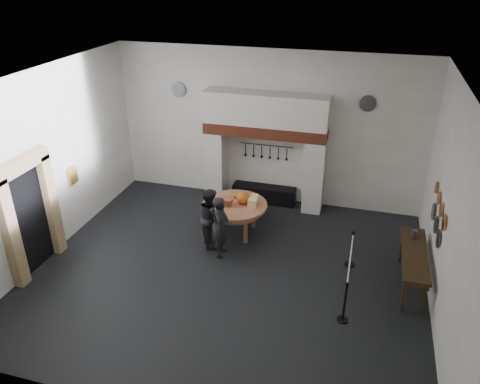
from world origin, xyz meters
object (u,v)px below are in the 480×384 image
(visitor_near, at_px, (221,227))
(side_table, at_px, (415,254))
(iron_range, at_px, (264,194))
(work_table, at_px, (235,205))
(visitor_far, at_px, (211,217))
(barrier_post_far, at_px, (351,249))
(barrier_post_near, at_px, (345,303))

(visitor_near, height_order, side_table, visitor_near)
(iron_range, bearing_deg, work_table, -99.83)
(visitor_far, distance_m, barrier_post_far, 3.54)
(work_table, bearing_deg, visitor_far, -122.15)
(visitor_far, bearing_deg, side_table, -128.22)
(work_table, height_order, visitor_far, visitor_far)
(visitor_far, bearing_deg, iron_range, -49.04)
(visitor_far, bearing_deg, visitor_near, -167.86)
(visitor_far, xyz_separation_m, side_table, (4.87, -0.46, 0.09))
(visitor_near, height_order, barrier_post_far, visitor_near)
(iron_range, distance_m, side_table, 5.19)
(barrier_post_near, bearing_deg, iron_range, 120.54)
(iron_range, bearing_deg, barrier_post_near, -59.46)
(work_table, distance_m, barrier_post_near, 4.12)
(side_table, height_order, barrier_post_far, same)
(visitor_far, height_order, barrier_post_near, visitor_far)
(side_table, distance_m, barrier_post_far, 1.48)
(work_table, bearing_deg, visitor_near, -91.60)
(iron_range, distance_m, work_table, 2.10)
(work_table, height_order, barrier_post_far, barrier_post_far)
(work_table, relative_size, visitor_near, 1.07)
(visitor_near, bearing_deg, iron_range, -9.79)
(visitor_near, distance_m, barrier_post_far, 3.17)
(work_table, xyz_separation_m, visitor_near, (-0.03, -1.08, -0.04))
(work_table, xyz_separation_m, visitor_far, (-0.43, -0.68, -0.06))
(iron_range, height_order, barrier_post_near, barrier_post_near)
(side_table, relative_size, barrier_post_far, 2.44)
(work_table, height_order, barrier_post_near, barrier_post_near)
(side_table, height_order, barrier_post_near, same)
(iron_range, bearing_deg, visitor_far, -106.18)
(visitor_near, height_order, barrier_post_near, visitor_near)
(barrier_post_far, bearing_deg, barrier_post_near, -90.00)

